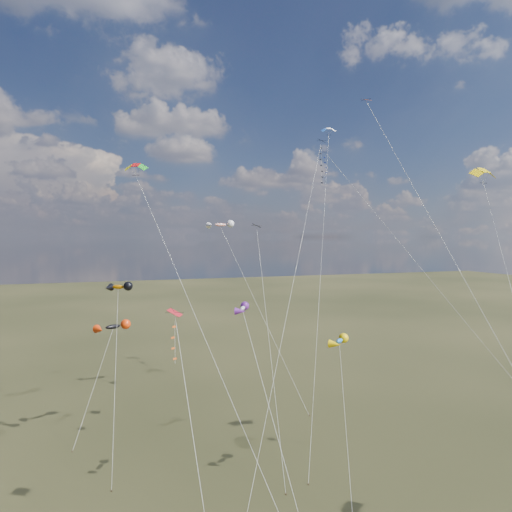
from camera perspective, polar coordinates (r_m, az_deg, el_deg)
name	(u,v)px	position (r m, az deg, el deg)	size (l,w,h in m)	color
diamond_black_high	(318,177)	(55.63, 7.77, 9.75)	(17.71, 22.55, 32.92)	black
diamond_navy_tall	(342,184)	(66.50, 10.71, 8.80)	(15.47, 25.29, 33.31)	#101048
diamond_black_mid	(263,282)	(45.21, 0.85, -3.28)	(2.26, 12.80, 22.25)	black
diamond_red_low	(177,348)	(33.58, -9.86, -11.31)	(1.29, 13.67, 15.64)	red
diamond_orange_center	(440,235)	(36.03, 22.05, 2.48)	(3.64, 23.19, 33.16)	#BF4C12
parafoil_yellow	(484,171)	(49.16, 26.60, 9.43)	(13.07, 20.77, 27.91)	yellow
parafoil_blue_white	(329,131)	(71.13, 9.07, 15.20)	(17.50, 28.42, 37.63)	blue
parafoil_tricolor	(137,168)	(41.84, -14.67, 10.60)	(9.83, 17.65, 27.67)	#D6D504
novelty_black_orange	(113,327)	(52.69, -17.47, -8.45)	(5.86, 6.30, 11.65)	black
novelty_orange_black	(118,288)	(48.35, -16.86, -3.80)	(2.68, 10.88, 16.35)	#BF6902
novelty_white_purple	(243,310)	(37.31, -1.63, -6.72)	(1.89, 13.35, 15.45)	silver
novelty_redwhite_stripe	(221,225)	(61.06, -4.44, 3.86)	(9.36, 12.55, 23.10)	red
novelty_blue_yellow	(339,341)	(40.47, 10.40, -10.46)	(3.41, 7.28, 12.39)	blue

